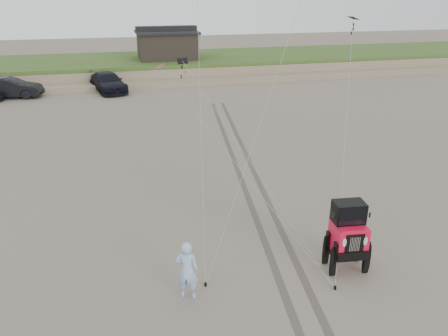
{
  "coord_description": "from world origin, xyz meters",
  "views": [
    {
      "loc": [
        -4.18,
        -11.14,
        8.56
      ],
      "look_at": [
        -0.51,
        3.0,
        2.6
      ],
      "focal_mm": 35.0,
      "sensor_mm": 36.0,
      "label": 1
    }
  ],
  "objects_px": {
    "cabin": "(167,44)",
    "man": "(187,270)",
    "truck_c": "(108,82)",
    "truck_b": "(10,88)",
    "jeep": "(347,244)"
  },
  "relations": [
    {
      "from": "jeep",
      "to": "man",
      "type": "relative_size",
      "value": 2.68
    },
    {
      "from": "cabin",
      "to": "man",
      "type": "xyz_separation_m",
      "value": [
        -4.54,
        -37.5,
        -2.29
      ]
    },
    {
      "from": "cabin",
      "to": "truck_c",
      "type": "relative_size",
      "value": 1.1
    },
    {
      "from": "cabin",
      "to": "truck_c",
      "type": "height_order",
      "value": "cabin"
    },
    {
      "from": "truck_c",
      "to": "truck_b",
      "type": "bearing_deg",
      "value": 169.43
    },
    {
      "from": "jeep",
      "to": "cabin",
      "type": "bearing_deg",
      "value": 97.75
    },
    {
      "from": "cabin",
      "to": "truck_b",
      "type": "bearing_deg",
      "value": -151.72
    },
    {
      "from": "cabin",
      "to": "truck_c",
      "type": "xyz_separation_m",
      "value": [
        -6.43,
        -7.29,
        -2.4
      ]
    },
    {
      "from": "truck_b",
      "to": "jeep",
      "type": "distance_m",
      "value": 33.28
    },
    {
      "from": "truck_b",
      "to": "truck_c",
      "type": "xyz_separation_m",
      "value": [
        8.11,
        0.54,
        -0.01
      ]
    },
    {
      "from": "cabin",
      "to": "man",
      "type": "distance_m",
      "value": 37.84
    },
    {
      "from": "cabin",
      "to": "truck_b",
      "type": "height_order",
      "value": "cabin"
    },
    {
      "from": "cabin",
      "to": "jeep",
      "type": "relative_size",
      "value": 1.26
    },
    {
      "from": "cabin",
      "to": "man",
      "type": "height_order",
      "value": "cabin"
    },
    {
      "from": "truck_c",
      "to": "man",
      "type": "bearing_deg",
      "value": -100.78
    }
  ]
}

